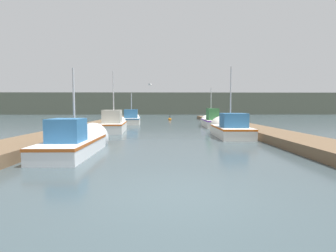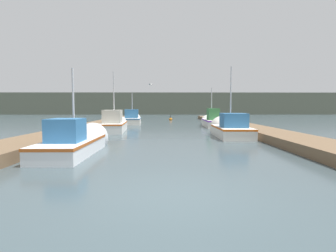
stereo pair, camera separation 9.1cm
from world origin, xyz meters
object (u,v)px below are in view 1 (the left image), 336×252
object	(u,v)px
seagull_lead	(150,85)
mooring_piling_0	(215,118)
mooring_piling_1	(111,120)
fishing_boat_4	(132,119)
fishing_boat_3	(211,121)
channel_buoy	(170,119)
fishing_boat_0	(77,142)
fishing_boat_2	(114,124)
mooring_piling_2	(225,121)
fishing_boat_1	(229,129)

from	to	relation	value
seagull_lead	mooring_piling_0	bearing A→B (deg)	-31.22
mooring_piling_1	fishing_boat_4	bearing A→B (deg)	72.26
mooring_piling_1	seagull_lead	size ratio (longest dim) A/B	2.11
fishing_boat_3	channel_buoy	size ratio (longest dim) A/B	6.04
fishing_boat_0	seagull_lead	xyz separation A→B (m)	(2.42, 9.82, 3.13)
fishing_boat_0	fishing_boat_2	xyz separation A→B (m)	(-0.27, 9.17, 0.13)
fishing_boat_3	mooring_piling_1	world-z (taller)	fishing_boat_3
seagull_lead	fishing_boat_3	bearing A→B (deg)	-40.18
channel_buoy	seagull_lead	size ratio (longest dim) A/B	1.68
fishing_boat_0	seagull_lead	world-z (taller)	seagull_lead
fishing_boat_4	mooring_piling_2	world-z (taller)	fishing_boat_4
fishing_boat_0	mooring_piling_2	xyz separation A→B (m)	(8.92, 12.57, 0.14)
mooring_piling_1	mooring_piling_2	xyz separation A→B (m)	(10.40, -1.50, -0.04)
mooring_piling_1	seagull_lead	distance (m)	6.48
fishing_boat_3	fishing_boat_4	bearing A→B (deg)	151.92
mooring_piling_0	mooring_piling_1	world-z (taller)	mooring_piling_0
fishing_boat_3	seagull_lead	bearing A→B (deg)	-141.78
fishing_boat_3	mooring_piling_2	xyz separation A→B (m)	(1.06, -1.33, 0.01)
fishing_boat_1	mooring_piling_1	world-z (taller)	fishing_boat_1
fishing_boat_2	seagull_lead	xyz separation A→B (m)	(2.69, 0.66, 3.01)
fishing_boat_3	seagull_lead	distance (m)	7.43
fishing_boat_1	fishing_boat_2	bearing A→B (deg)	157.60
mooring_piling_1	seagull_lead	world-z (taller)	seagull_lead
fishing_boat_3	mooring_piling_1	size ratio (longest dim) A/B	4.82
fishing_boat_2	fishing_boat_1	bearing A→B (deg)	-27.52
fishing_boat_0	channel_buoy	xyz separation A→B (m)	(4.26, 25.05, -0.29)
mooring_piling_1	channel_buoy	size ratio (longest dim) A/B	1.25
fishing_boat_4	channel_buoy	size ratio (longest dim) A/B	6.26
fishing_boat_0	fishing_boat_3	xyz separation A→B (m)	(7.86, 13.89, 0.13)
fishing_boat_4	seagull_lead	size ratio (longest dim) A/B	10.55
fishing_boat_0	mooring_piling_0	distance (m)	18.47
fishing_boat_1	fishing_boat_2	world-z (taller)	fishing_boat_2
fishing_boat_1	mooring_piling_0	xyz separation A→B (m)	(1.13, 10.51, 0.23)
fishing_boat_3	seagull_lead	size ratio (longest dim) A/B	10.17
fishing_boat_2	fishing_boat_4	distance (m)	9.23
fishing_boat_0	fishing_boat_2	size ratio (longest dim) A/B	0.95
fishing_boat_3	mooring_piling_1	distance (m)	9.35
mooring_piling_0	seagull_lead	xyz separation A→B (m)	(-6.29, -6.46, 2.85)
fishing_boat_3	mooring_piling_0	size ratio (longest dim) A/B	4.08
fishing_boat_2	channel_buoy	world-z (taller)	fishing_boat_2
fishing_boat_2	mooring_piling_2	size ratio (longest dim) A/B	4.94
mooring_piling_0	mooring_piling_1	bearing A→B (deg)	-167.74
fishing_boat_4	mooring_piling_0	xyz separation A→B (m)	(8.81, -2.11, 0.21)
fishing_boat_3	seagull_lead	xyz separation A→B (m)	(-5.44, -4.07, 3.01)
fishing_boat_2	mooring_piling_0	xyz separation A→B (m)	(8.99, 7.11, 0.16)
mooring_piling_1	mooring_piling_0	bearing A→B (deg)	12.26
mooring_piling_2	seagull_lead	world-z (taller)	seagull_lead
fishing_boat_1	seagull_lead	distance (m)	7.25
fishing_boat_0	mooring_piling_2	distance (m)	15.41
mooring_piling_2	channel_buoy	bearing A→B (deg)	110.45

